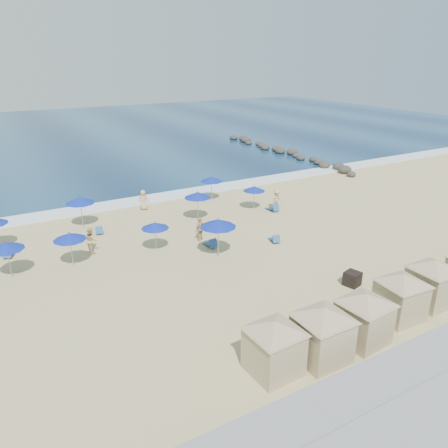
{
  "coord_description": "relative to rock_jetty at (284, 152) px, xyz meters",
  "views": [
    {
      "loc": [
        -12.1,
        -21.52,
        12.58
      ],
      "look_at": [
        2.01,
        3.0,
        1.57
      ],
      "focal_mm": 35.0,
      "sensor_mm": 36.0,
      "label": 1
    }
  ],
  "objects": [
    {
      "name": "umbrella_9",
      "position": [
        -16.0,
        -16.66,
        1.53
      ],
      "size": [
        1.92,
        1.92,
        2.18
      ],
      "color": "#A5A8AD",
      "rests_on": "ground"
    },
    {
      "name": "beach_chair_0",
      "position": [
        -35.41,
        -16.48,
        -0.12
      ],
      "size": [
        0.96,
        1.39,
        0.7
      ],
      "color": "#264E8B",
      "rests_on": "ground"
    },
    {
      "name": "beach_chair_3",
      "position": [
        -22.97,
        -21.76,
        -0.11
      ],
      "size": [
        0.62,
        1.31,
        0.71
      ],
      "color": "#264E8B",
      "rests_on": "ground"
    },
    {
      "name": "umbrella_0",
      "position": [
        -35.55,
        -19.69,
        1.71
      ],
      "size": [
        2.1,
        2.1,
        2.39
      ],
      "color": "#A5A8AD",
      "rests_on": "ground"
    },
    {
      "name": "umbrella_4",
      "position": [
        -29.83,
        -13.41,
        1.82
      ],
      "size": [
        2.22,
        2.22,
        2.52
      ],
      "color": "#A5A8AD",
      "rests_on": "ground"
    },
    {
      "name": "ground",
      "position": [
        -24.01,
        -24.9,
        -0.36
      ],
      "size": [
        160.0,
        160.0,
        0.0
      ],
      "primitive_type": "plane",
      "color": "tan",
      "rests_on": "ground"
    },
    {
      "name": "cabana_0",
      "position": [
        -26.79,
        -34.41,
        1.2
      ],
      "size": [
        4.34,
        4.34,
        2.72
      ],
      "color": "tan",
      "rests_on": "ground"
    },
    {
      "name": "beach_chair_1",
      "position": [
        -31.25,
        -15.95,
        -0.14
      ],
      "size": [
        0.86,
        1.28,
        0.65
      ],
      "color": "#264E8B",
      "rests_on": "ground"
    },
    {
      "name": "beachgoer_2",
      "position": [
        -23.08,
        -20.36,
        0.52
      ],
      "size": [
        1.12,
        0.83,
        1.76
      ],
      "primitive_type": "imported",
      "rotation": [
        0.0,
        0.0,
        3.58
      ],
      "color": "tan",
      "rests_on": "ground"
    },
    {
      "name": "ocean",
      "position": [
        -24.01,
        30.1,
        -0.33
      ],
      "size": [
        160.0,
        80.0,
        0.06
      ],
      "primitive_type": "cube",
      "color": "#0D274B",
      "rests_on": "ground"
    },
    {
      "name": "surf_line",
      "position": [
        -24.01,
        -9.4,
        -0.32
      ],
      "size": [
        160.0,
        2.5,
        0.08
      ],
      "primitive_type": "cube",
      "color": "white",
      "rests_on": "ground"
    },
    {
      "name": "beachgoer_4",
      "position": [
        -24.26,
        -11.9,
        0.52
      ],
      "size": [
        1.01,
        0.83,
        1.76
      ],
      "primitive_type": "imported",
      "rotation": [
        0.0,
        0.0,
        2.77
      ],
      "color": "tan",
      "rests_on": "ground"
    },
    {
      "name": "cabana_4",
      "position": [
        -16.28,
        -34.18,
        1.25
      ],
      "size": [
        4.49,
        4.49,
        2.82
      ],
      "color": "tan",
      "rests_on": "ground"
    },
    {
      "name": "umbrella_6",
      "position": [
        -21.35,
        -16.53,
        1.78
      ],
      "size": [
        2.17,
        2.17,
        2.47
      ],
      "color": "#A5A8AD",
      "rests_on": "ground"
    },
    {
      "name": "umbrella_7",
      "position": [
        -23.28,
        -23.37,
        2.02
      ],
      "size": [
        2.41,
        2.41,
        2.75
      ],
      "color": "#A5A8AD",
      "rests_on": "ground"
    },
    {
      "name": "umbrella_5",
      "position": [
        -26.54,
        -20.51,
        1.52
      ],
      "size": [
        1.91,
        1.91,
        2.17
      ],
      "color": "#A5A8AD",
      "rests_on": "ground"
    },
    {
      "name": "beachgoer_1",
      "position": [
        -30.39,
        -18.48,
        0.52
      ],
      "size": [
        0.76,
        0.93,
        1.77
      ],
      "primitive_type": "imported",
      "rotation": [
        0.0,
        0.0,
        1.69
      ],
      "color": "tan",
      "rests_on": "ground"
    },
    {
      "name": "rock_jetty",
      "position": [
        0.0,
        0.0,
        0.0
      ],
      "size": [
        2.56,
        26.66,
        0.96
      ],
      "color": "#292522",
      "rests_on": "ground"
    },
    {
      "name": "beach_chair_4",
      "position": [
        -18.61,
        -23.31,
        -0.13
      ],
      "size": [
        0.84,
        1.3,
        0.66
      ],
      "color": "#264E8B",
      "rests_on": "ground"
    },
    {
      "name": "trash_bin",
      "position": [
        -18.42,
        -30.67,
        0.05
      ],
      "size": [
        1.02,
        1.02,
        0.83
      ],
      "primitive_type": "cube",
      "rotation": [
        0.0,
        0.0,
        0.26
      ],
      "color": "black",
      "rests_on": "ground"
    },
    {
      "name": "cabana_2",
      "position": [
        -21.94,
        -34.75,
        1.22
      ],
      "size": [
        4.39,
        4.39,
        2.76
      ],
      "color": "tan",
      "rests_on": "ground"
    },
    {
      "name": "umbrella_8",
      "position": [
        -17.96,
        -12.59,
        1.67
      ],
      "size": [
        2.06,
        2.06,
        2.34
      ],
      "color": "#A5A8AD",
      "rests_on": "ground"
    },
    {
      "name": "beach_chair_2",
      "position": [
        -29.09,
        -15.38,
        -0.13
      ],
      "size": [
        0.79,
        1.3,
        0.67
      ],
      "color": "#264E8B",
      "rests_on": "ground"
    },
    {
      "name": "cabana_3",
      "position": [
        -18.87,
        -34.3,
        1.2
      ],
      "size": [
        4.33,
        4.33,
        2.72
      ],
      "color": "tan",
      "rests_on": "ground"
    },
    {
      "name": "cabana_1",
      "position": [
        -24.49,
        -34.77,
        1.27
      ],
      "size": [
        4.55,
        4.55,
        2.85
      ],
      "color": "tan",
      "rests_on": "ground"
    },
    {
      "name": "beach_chair_5",
      "position": [
        -14.76,
        -17.82,
        -0.1
      ],
      "size": [
        0.63,
        1.36,
        0.74
      ],
      "color": "#264E8B",
      "rests_on": "ground"
    },
    {
      "name": "seawall",
      "position": [
        -24.01,
        -38.4,
        0.29
      ],
      "size": [
        160.0,
        6.1,
        1.22
      ],
      "color": "gray",
      "rests_on": "ground"
    },
    {
      "name": "beachgoer_3",
      "position": [
        -14.33,
        -17.69,
        0.57
      ],
      "size": [
        1.32,
        0.92,
        1.87
      ],
      "primitive_type": "imported",
      "rotation": [
        0.0,
        0.0,
        0.2
      ],
      "color": "tan",
      "rests_on": "ground"
    },
    {
      "name": "umbrella_3",
      "position": [
        -31.98,
        -19.98,
        1.67
      ],
      "size": [
        2.06,
        2.06,
        2.35
      ],
      "color": "#A5A8AD",
      "rests_on": "ground"
    }
  ]
}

